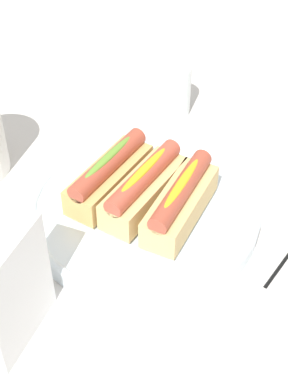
# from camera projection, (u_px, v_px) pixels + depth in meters

# --- Properties ---
(ground_plane) EXTENTS (2.40, 2.40, 0.00)m
(ground_plane) POSITION_uv_depth(u_px,v_px,m) (154.00, 230.00, 0.79)
(ground_plane) COLOR beige
(serving_bowl) EXTENTS (0.32, 0.32, 0.03)m
(serving_bowl) POSITION_uv_depth(u_px,v_px,m) (144.00, 210.00, 0.80)
(serving_bowl) COLOR silver
(serving_bowl) RESTS_ON ground_plane
(hotdog_front) EXTENTS (0.16, 0.08, 0.06)m
(hotdog_front) POSITION_uv_depth(u_px,v_px,m) (181.00, 201.00, 0.75)
(hotdog_front) COLOR #DBB270
(hotdog_front) RESTS_ON serving_bowl
(hotdog_back) EXTENTS (0.16, 0.09, 0.06)m
(hotdog_back) POSITION_uv_depth(u_px,v_px,m) (144.00, 188.00, 0.77)
(hotdog_back) COLOR #DBB270
(hotdog_back) RESTS_ON serving_bowl
(hotdog_side) EXTENTS (0.16, 0.09, 0.06)m
(hotdog_side) POSITION_uv_depth(u_px,v_px,m) (109.00, 175.00, 0.79)
(hotdog_side) COLOR tan
(hotdog_side) RESTS_ON serving_bowl
(water_glass) EXTENTS (0.07, 0.07, 0.09)m
(water_glass) POSITION_uv_depth(u_px,v_px,m) (171.00, 92.00, 0.98)
(water_glass) COLOR white
(water_glass) RESTS_ON ground_plane
(napkin_box) EXTENTS (0.11, 0.06, 0.15)m
(napkin_box) POSITION_uv_depth(u_px,v_px,m) (7.00, 290.00, 0.62)
(napkin_box) COLOR white
(napkin_box) RESTS_ON ground_plane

